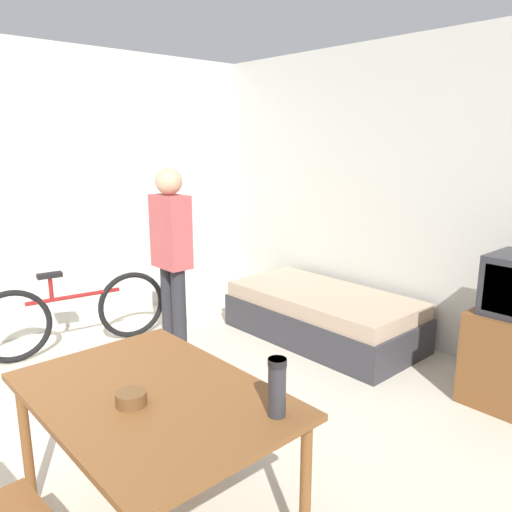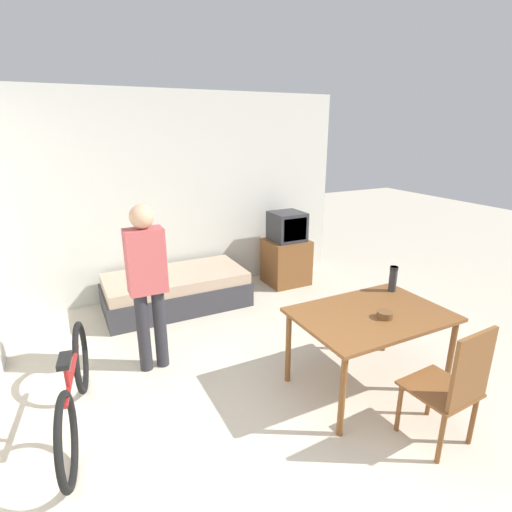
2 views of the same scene
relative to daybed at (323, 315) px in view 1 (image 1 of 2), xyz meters
name	(u,v)px [view 1 (image 1 of 2)]	position (x,y,z in m)	size (l,w,h in m)	color
wall_back	(376,192)	(0.14, 0.56, 1.12)	(5.09, 0.06, 2.70)	silver
wall_left	(82,190)	(-1.94, -1.40, 1.12)	(0.06, 4.87, 2.70)	silver
daybed	(323,315)	(0.00, 0.00, 0.00)	(1.80, 0.90, 0.46)	#333338
dining_table	(152,408)	(1.05, -2.42, 0.43)	(1.30, 0.89, 0.73)	brown
bicycle	(75,314)	(-1.31, -1.82, 0.10)	(0.30, 1.65, 0.73)	black
person_standing	(172,251)	(-0.59, -1.26, 0.71)	(0.34, 0.22, 1.61)	#28282D
thermos_flask	(277,384)	(1.56, -2.14, 0.64)	(0.08, 0.08, 0.25)	#2D2D33
mate_bowl	(131,398)	(1.08, -2.54, 0.53)	(0.13, 0.13, 0.06)	brown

